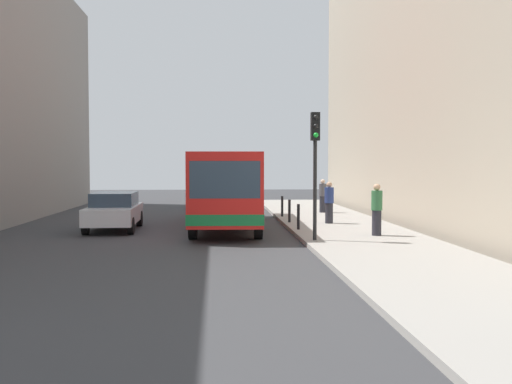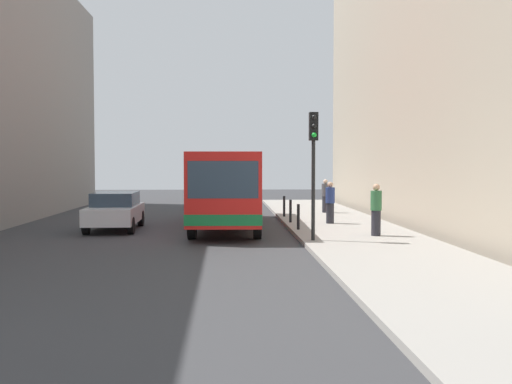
# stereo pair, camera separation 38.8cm
# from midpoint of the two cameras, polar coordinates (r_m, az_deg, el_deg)

# --- Properties ---
(ground_plane) EXTENTS (80.00, 80.00, 0.00)m
(ground_plane) POSITION_cam_midpoint_polar(r_m,az_deg,el_deg) (21.72, -4.26, -4.27)
(ground_plane) COLOR #38383A
(sidewalk) EXTENTS (4.40, 40.00, 0.15)m
(sidewalk) POSITION_cam_midpoint_polar(r_m,az_deg,el_deg) (22.23, 9.82, -3.95)
(sidewalk) COLOR #9E9991
(sidewalk) RESTS_ON ground
(building_right) EXTENTS (7.00, 32.00, 13.54)m
(building_right) POSITION_cam_midpoint_polar(r_m,az_deg,el_deg) (28.10, 20.55, 10.99)
(building_right) COLOR #B2A38C
(building_right) RESTS_ON ground
(bus) EXTENTS (2.84, 11.09, 3.00)m
(bus) POSITION_cam_midpoint_polar(r_m,az_deg,el_deg) (25.27, -2.19, 0.63)
(bus) COLOR red
(bus) RESTS_ON ground
(car_beside_bus) EXTENTS (1.92, 4.43, 1.48)m
(car_beside_bus) POSITION_cam_midpoint_polar(r_m,az_deg,el_deg) (24.82, -12.45, -1.64)
(car_beside_bus) COLOR silver
(car_beside_bus) RESTS_ON ground
(car_behind_bus) EXTENTS (2.14, 4.53, 1.48)m
(car_behind_bus) POSITION_cam_midpoint_polar(r_m,az_deg,el_deg) (36.03, -2.62, -0.26)
(car_behind_bus) COLOR navy
(car_behind_bus) RESTS_ON ground
(traffic_light) EXTENTS (0.28, 0.33, 4.10)m
(traffic_light) POSITION_cam_midpoint_polar(r_m,az_deg,el_deg) (19.81, 5.90, 3.76)
(traffic_light) COLOR black
(traffic_light) RESTS_ON sidewalk
(bollard_near) EXTENTS (0.11, 0.11, 0.95)m
(bollard_near) POSITION_cam_midpoint_polar(r_m,az_deg,el_deg) (23.07, 4.42, -2.30)
(bollard_near) COLOR black
(bollard_near) RESTS_ON sidewalk
(bollard_mid) EXTENTS (0.11, 0.11, 0.95)m
(bollard_mid) POSITION_cam_midpoint_polar(r_m,az_deg,el_deg) (25.86, 3.64, -1.77)
(bollard_mid) COLOR black
(bollard_mid) RESTS_ON sidewalk
(bollard_far) EXTENTS (0.11, 0.11, 0.95)m
(bollard_far) POSITION_cam_midpoint_polar(r_m,az_deg,el_deg) (28.66, 3.01, -1.33)
(bollard_far) COLOR black
(bollard_far) RESTS_ON sidewalk
(pedestrian_near_signal) EXTENTS (0.38, 0.38, 1.78)m
(pedestrian_near_signal) POSITION_cam_midpoint_polar(r_m,az_deg,el_deg) (21.44, 11.55, -1.61)
(pedestrian_near_signal) COLOR #26262D
(pedestrian_near_signal) RESTS_ON sidewalk
(pedestrian_mid_sidewalk) EXTENTS (0.38, 0.38, 1.71)m
(pedestrian_mid_sidewalk) POSITION_cam_midpoint_polar(r_m,az_deg,el_deg) (25.54, 7.30, -0.98)
(pedestrian_mid_sidewalk) COLOR #26262D
(pedestrian_mid_sidewalk) RESTS_ON sidewalk
(pedestrian_far_sidewalk) EXTENTS (0.38, 0.38, 1.67)m
(pedestrian_far_sidewalk) POSITION_cam_midpoint_polar(r_m,az_deg,el_deg) (31.15, 6.79, -0.37)
(pedestrian_far_sidewalk) COLOR #26262D
(pedestrian_far_sidewalk) RESTS_ON sidewalk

